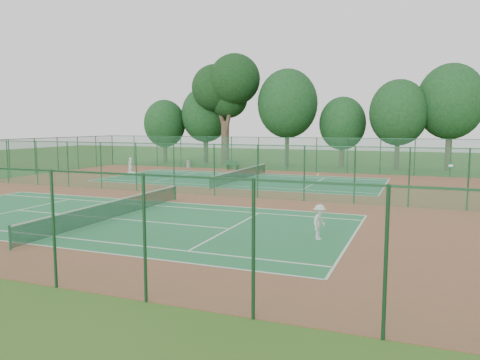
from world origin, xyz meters
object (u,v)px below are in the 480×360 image
bench (232,165)px  player_near (320,222)px  trash_bin (189,164)px  kit_bag (132,174)px  player_far (130,166)px  big_tree (226,87)px

bench → player_near: bearing=-41.0°
player_near → trash_bin: size_ratio=1.73×
bench → kit_bag: bench is taller
player_near → bench: 30.32m
player_far → bench: bearing=138.2°
player_far → big_tree: (4.12, 13.76, 8.31)m
player_far → big_tree: 16.60m
player_near → bench: player_near is taller
player_near → kit_bag: bearing=60.0°
bench → kit_bag: bearing=-109.7°
bench → big_tree: big_tree is taller
player_near → big_tree: 37.94m
bench → big_tree: 10.90m
player_far → trash_bin: bearing=167.2°
kit_bag → player_far: bearing=155.0°
player_near → player_far: size_ratio=0.91×
trash_bin → bench: bench is taller
trash_bin → big_tree: big_tree is taller
bench → kit_bag: size_ratio=1.92×
trash_bin → bench: bearing=-2.6°
bench → big_tree: bearing=137.9°
big_tree → trash_bin: bearing=-110.6°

